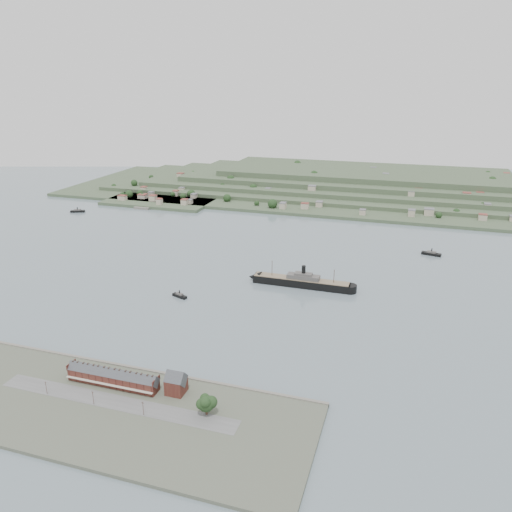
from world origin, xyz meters
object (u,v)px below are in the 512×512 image
(terrace_row, at_px, (113,377))
(steamship, at_px, (299,281))
(tugboat, at_px, (180,295))
(fig_tree, at_px, (206,403))
(gabled_building, at_px, (176,383))

(terrace_row, distance_m, steamship, 188.94)
(terrace_row, bearing_deg, tugboat, 98.76)
(terrace_row, height_order, fig_tree, fig_tree)
(terrace_row, height_order, tugboat, terrace_row)
(steamship, bearing_deg, gabled_building, -99.66)
(terrace_row, xyz_separation_m, tugboat, (-19.25, 124.95, -5.35))
(terrace_row, distance_m, fig_tree, 61.93)
(steamship, xyz_separation_m, fig_tree, (-5.69, -185.76, 5.00))
(steamship, bearing_deg, fig_tree, -91.75)
(tugboat, bearing_deg, terrace_row, -81.24)
(gabled_building, distance_m, tugboat, 133.75)
(steamship, relative_size, fig_tree, 7.99)
(terrace_row, xyz_separation_m, gabled_building, (37.50, 4.02, 1.34))
(steamship, distance_m, tugboat, 100.53)
(gabled_building, xyz_separation_m, tugboat, (-56.75, 120.92, -6.69))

